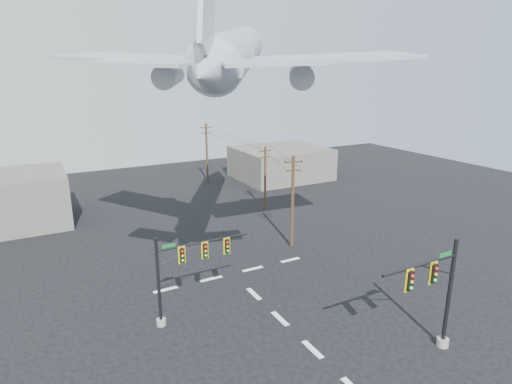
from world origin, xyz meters
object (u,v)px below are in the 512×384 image
utility_pole_b (265,178)px  airliner (234,53)px  utility_pole_c (207,152)px  signal_mast_near (437,296)px  signal_mast_far (183,272)px  utility_pole_a (292,200)px

utility_pole_b → airliner: (-10.26, -13.07, 14.17)m
airliner → utility_pole_c: bearing=14.7°
signal_mast_near → signal_mast_far: size_ratio=1.05×
signal_mast_far → utility_pole_a: bearing=28.5°
signal_mast_far → utility_pole_c: 39.57m
signal_mast_far → airliner: bearing=40.2°
signal_mast_near → utility_pole_b: size_ratio=0.91×
signal_mast_far → utility_pole_b: 25.68m
signal_mast_far → airliner: airliner is taller
signal_mast_near → utility_pole_b: 30.30m
utility_pole_c → airliner: size_ratio=0.33×
signal_mast_near → signal_mast_far: bearing=138.6°
signal_mast_near → airliner: bearing=107.7°
signal_mast_far → signal_mast_near: bearing=-41.4°
signal_mast_near → signal_mast_far: 16.49m
signal_mast_near → utility_pole_c: (3.96, 46.94, 0.94)m
signal_mast_near → utility_pole_a: utility_pole_a is taller
signal_mast_near → utility_pole_b: (4.90, 29.90, 0.34)m
signal_mast_near → airliner: (-5.36, 16.83, 14.51)m
utility_pole_b → signal_mast_far: bearing=-133.2°
utility_pole_c → utility_pole_a: bearing=-94.9°
signal_mast_near → utility_pole_b: utility_pole_b is taller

